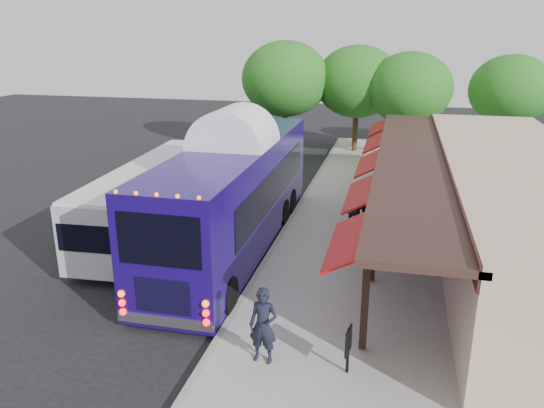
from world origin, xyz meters
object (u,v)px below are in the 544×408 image
Objects in this scene: ped_c at (362,205)px; sign_board at (348,343)px; ped_a at (263,326)px; city_bus at (154,196)px; coach_bus at (235,189)px; ped_b at (353,208)px; ped_d at (371,206)px.

ped_c is 1.40× the size of sign_board.
ped_a is at bearing -171.46° from sign_board.
city_bus is at bearing 134.24° from ped_a.
coach_bus is 8.82m from sign_board.
city_bus is 8.54m from ped_c.
coach_bus is at bearing 116.47° from ped_a.
ped_a is (2.91, -7.18, -1.15)m from coach_bus.
ped_a is at bearing -53.09° from city_bus.
ped_b is 9.81m from sign_board.
ped_d is at bearing -137.33° from ped_b.
ped_b reaches higher than sign_board.
coach_bus is 6.87× the size of ped_a.
city_bus is 10.25m from ped_a.
ped_d is at bearing 31.32° from coach_bus.
ped_a is 9.86m from ped_b.
ped_a reaches higher than sign_board.
coach_bus is at bearing 133.08° from sign_board.
ped_c is (0.30, 0.68, -0.04)m from ped_b.
ped_a is at bearing 100.03° from ped_d.
ped_c is at bearing 14.77° from city_bus.
coach_bus is 5.07m from ped_b.
ped_b is 1.06× the size of ped_c.
city_bus is 8.07m from ped_b.
ped_b is 1.47× the size of sign_board.
coach_bus is at bearing -13.46° from city_bus.
city_bus is 6.45× the size of ped_c.
ped_d is (8.50, 2.29, -0.51)m from city_bus.
coach_bus reaches higher than ped_b.
ped_c is at bearing 35.99° from coach_bus.
coach_bus is 7.52× the size of ped_d.
ped_a reaches higher than ped_d.
city_bus is at bearing 169.31° from coach_bus.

